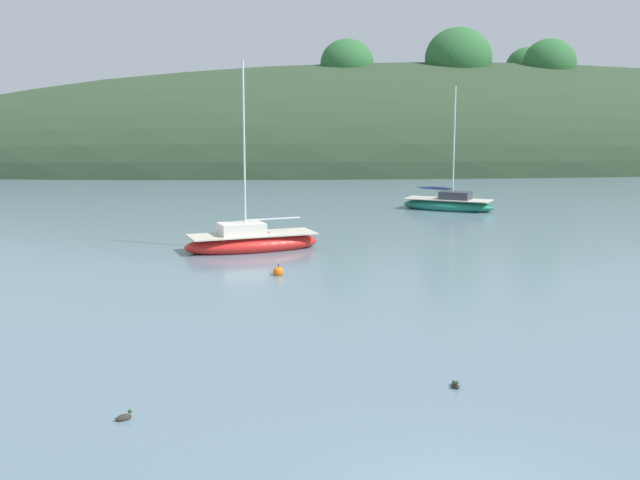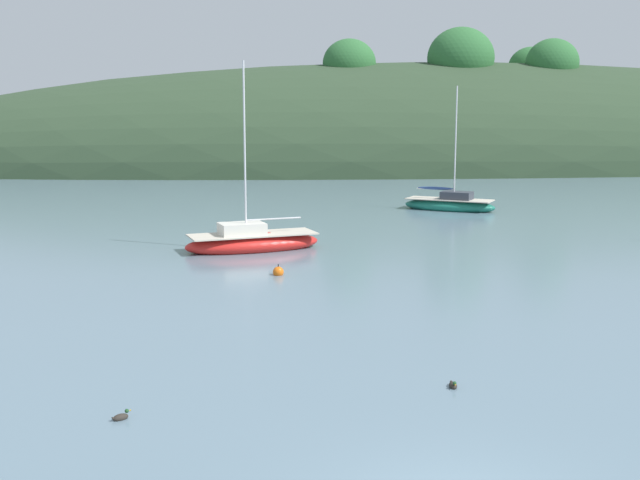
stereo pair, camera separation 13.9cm
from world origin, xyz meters
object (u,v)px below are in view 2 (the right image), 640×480
at_px(sailboat_orange_cutter, 252,242).
at_px(duck_straggler, 453,385).
at_px(duck_lead, 121,417).
at_px(mooring_buoy_channel, 278,272).
at_px(sailboat_red_portside, 450,204).

height_order(sailboat_orange_cutter, duck_straggler, sailboat_orange_cutter).
bearing_deg(duck_straggler, duck_lead, -172.04).
bearing_deg(sailboat_orange_cutter, mooring_buoy_channel, -81.14).
xyz_separation_m(duck_straggler, duck_lead, (-7.51, -1.05, 0.00)).
bearing_deg(duck_straggler, sailboat_red_portside, 73.98).
bearing_deg(sailboat_red_portside, duck_lead, -116.57).
xyz_separation_m(sailboat_orange_cutter, duck_straggler, (4.25, -19.00, -0.34)).
distance_m(sailboat_orange_cutter, duck_straggler, 19.47).
xyz_separation_m(sailboat_orange_cutter, sailboat_red_portside, (13.67, 13.82, -0.01)).
bearing_deg(sailboat_red_portside, sailboat_orange_cutter, -134.69).
distance_m(sailboat_orange_cutter, sailboat_red_portside, 19.44).
relative_size(mooring_buoy_channel, duck_straggler, 1.27).
distance_m(sailboat_red_portside, mooring_buoy_channel, 23.43).
height_order(sailboat_orange_cutter, sailboat_red_portside, sailboat_orange_cutter).
bearing_deg(mooring_buoy_channel, duck_lead, -106.36).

